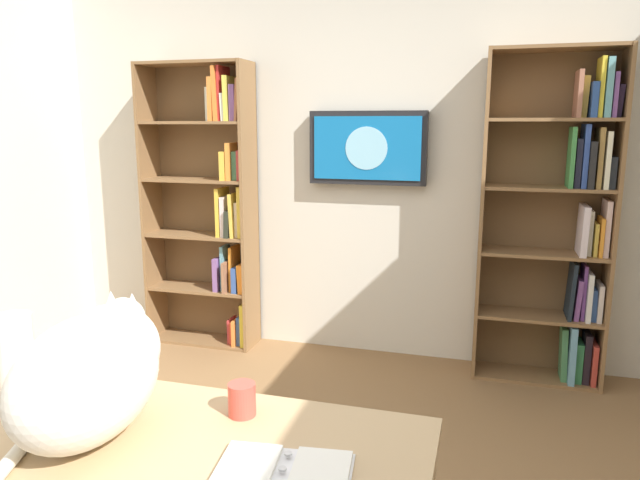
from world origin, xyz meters
TOP-DOWN VIEW (x-y plane):
  - wall_back at (0.00, -2.23)m, footprint 4.52×0.06m
  - bookshelf_left at (-1.24, -2.06)m, footprint 0.76×0.28m
  - bookshelf_right at (1.05, -2.06)m, footprint 0.78×0.28m
  - wall_mounted_tv at (-0.03, -2.15)m, footprint 0.78×0.07m
  - cat at (0.18, 0.42)m, footprint 0.32×0.62m
  - open_binder at (-0.37, 0.47)m, footprint 0.35×0.26m
  - paper_towel_roll at (0.58, 0.27)m, footprint 0.11×0.11m
  - coffee_mug at (-0.16, 0.22)m, footprint 0.08×0.08m

SIDE VIEW (x-z plane):
  - open_binder at x=-0.37m, z-range 0.75..0.77m
  - coffee_mug at x=-0.16m, z-range 0.75..0.85m
  - paper_towel_roll at x=0.58m, z-range 0.75..1.00m
  - cat at x=0.18m, z-range 0.75..1.11m
  - bookshelf_right at x=1.05m, z-range 0.01..1.99m
  - bookshelf_left at x=-1.24m, z-range 0.00..2.01m
  - wall_back at x=0.00m, z-range 0.00..2.70m
  - wall_mounted_tv at x=-0.03m, z-range 1.18..1.66m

